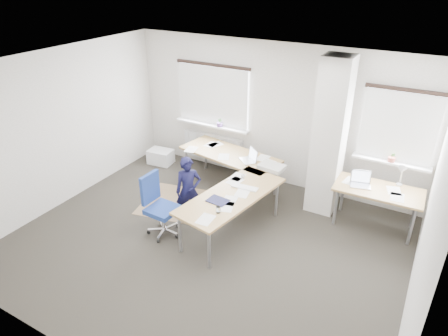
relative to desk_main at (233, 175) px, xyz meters
The scene contains 8 objects.
ground 1.33m from the desk_main, 84.24° to the right, with size 6.00×6.00×0.00m, color #2A2722.
room_shell 1.29m from the desk_main, 66.37° to the right, with size 6.04×5.04×2.82m.
floor_mat 1.20m from the desk_main, 158.99° to the right, with size 1.42×1.20×0.01m, color #806345.
white_crate 2.50m from the desk_main, 159.79° to the left, with size 0.53×0.37×0.32m, color white.
desk_main is the anchor object (origin of this frame).
desk_side 2.46m from the desk_main, 15.90° to the left, with size 1.42×0.76×1.22m.
task_chair 1.47m from the desk_main, 117.94° to the right, with size 0.58×0.57×1.06m.
person 0.87m from the desk_main, 122.98° to the right, with size 0.44×0.29×1.21m, color black.
Camera 1 is at (2.80, -4.39, 4.04)m, focal length 32.00 mm.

